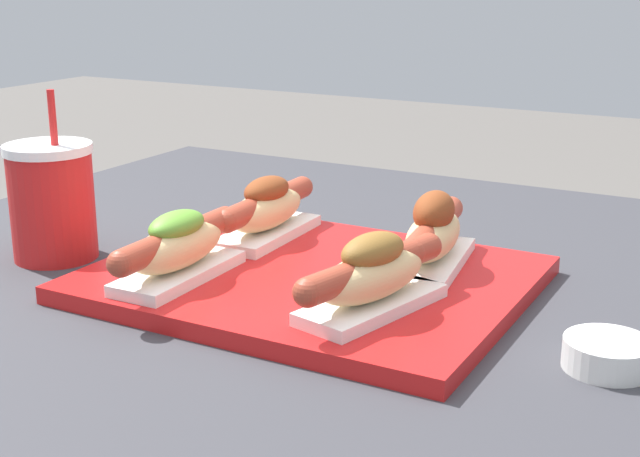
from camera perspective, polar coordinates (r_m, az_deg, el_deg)
The scene contains 7 objects.
serving_tray at distance 0.91m, azimuth -0.61°, elevation -3.27°, with size 0.42×0.34×0.02m.
hot_dog_0 at distance 0.89m, azimuth -9.09°, elevation -1.15°, with size 0.06×0.20×0.07m.
hot_dog_1 at distance 0.79m, azimuth 3.38°, elevation -2.98°, with size 0.09×0.19×0.07m.
hot_dog_2 at distance 1.01m, azimuth -3.41°, elevation 1.25°, with size 0.06×0.20×0.07m.
hot_dog_3 at distance 0.92m, azimuth 7.26°, elevation -0.33°, with size 0.08×0.19×0.08m.
sauce_bowl at distance 0.77m, azimuth 17.94°, elevation -7.57°, with size 0.07×0.07×0.03m.
drink_cup at distance 1.03m, azimuth -16.77°, elevation 1.69°, with size 0.10×0.10×0.19m.
Camera 1 is at (0.41, -0.72, 1.07)m, focal length 50.00 mm.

